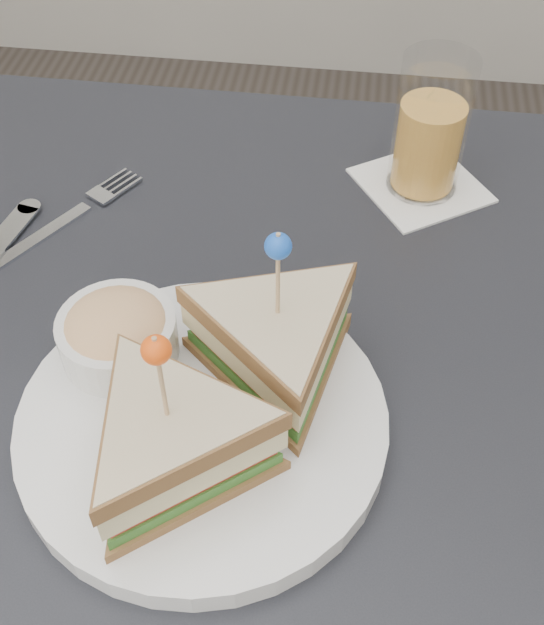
{
  "coord_description": "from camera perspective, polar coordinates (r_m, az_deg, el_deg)",
  "views": [
    {
      "loc": [
        0.06,
        -0.4,
        1.26
      ],
      "look_at": [
        0.01,
        0.01,
        0.8
      ],
      "focal_mm": 45.0,
      "sensor_mm": 36.0,
      "label": 1
    }
  ],
  "objects": [
    {
      "name": "table",
      "position": [
        0.71,
        -0.91,
        -7.38
      ],
      "size": [
        0.8,
        0.8,
        0.75
      ],
      "color": "black",
      "rests_on": "ground"
    },
    {
      "name": "plate_meal",
      "position": [
        0.58,
        -4.53,
        -5.78
      ],
      "size": [
        0.32,
        0.32,
        0.17
      ],
      "rotation": [
        0.0,
        0.0,
        0.14
      ],
      "color": "white",
      "rests_on": "table"
    },
    {
      "name": "cutlery_fork",
      "position": [
        0.8,
        -14.3,
        6.92
      ],
      "size": [
        0.11,
        0.17,
        0.01
      ],
      "rotation": [
        0.0,
        0.0,
        -0.56
      ],
      "color": "silver",
      "rests_on": "table"
    },
    {
      "name": "drink_set",
      "position": [
        0.79,
        11.4,
        12.62
      ],
      "size": [
        0.16,
        0.16,
        0.14
      ],
      "rotation": [
        0.0,
        0.0,
        0.59
      ],
      "color": "white",
      "rests_on": "table"
    }
  ]
}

